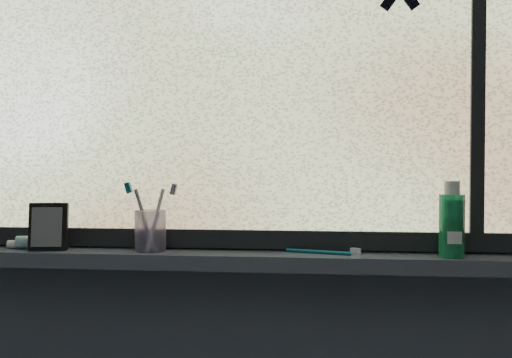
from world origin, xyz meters
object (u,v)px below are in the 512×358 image
Objects in this scene: vanity_mirror at (48,227)px; cream_tube at (455,227)px; mouthwash_bottle at (452,219)px; toothbrush_cup at (150,231)px.

vanity_mirror and cream_tube have the same top height.
vanity_mirror is at bearing 179.87° from mouthwash_bottle.
mouthwash_bottle is at bearing -162.11° from cream_tube.
vanity_mirror is 1.25× the size of cream_tube.
mouthwash_bottle is 0.02m from cream_tube.
vanity_mirror is at bearing -179.97° from cream_tube.
cream_tube is (0.01, 0.00, -0.02)m from mouthwash_bottle.
vanity_mirror is 1.07m from mouthwash_bottle.
vanity_mirror reaches higher than toothbrush_cup.
vanity_mirror is 1.17× the size of toothbrush_cup.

